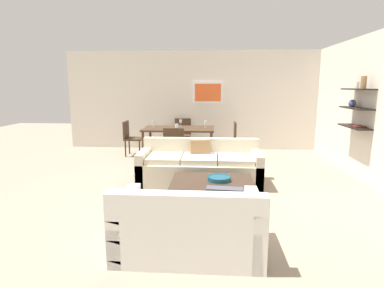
{
  "coord_description": "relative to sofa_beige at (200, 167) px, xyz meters",
  "views": [
    {
      "loc": [
        0.21,
        -5.22,
        1.77
      ],
      "look_at": [
        -0.17,
        0.2,
        0.75
      ],
      "focal_mm": 29.31,
      "sensor_mm": 36.0,
      "label": 1
    }
  ],
  "objects": [
    {
      "name": "ground_plane",
      "position": [
        0.03,
        -0.34,
        -0.29
      ],
      "size": [
        18.0,
        18.0,
        0.0
      ],
      "primitive_type": "plane",
      "color": "gray"
    },
    {
      "name": "back_wall_unit",
      "position": [
        0.33,
        3.19,
        1.06
      ],
      "size": [
        8.4,
        0.09,
        2.7
      ],
      "color": "silver",
      "rests_on": "ground"
    },
    {
      "name": "right_wall_shelf_unit",
      "position": [
        3.06,
        0.27,
        1.06
      ],
      "size": [
        0.34,
        8.2,
        2.7
      ],
      "color": "silver",
      "rests_on": "ground"
    },
    {
      "name": "sofa_beige",
      "position": [
        0.0,
        0.0,
        0.0
      ],
      "size": [
        2.19,
        0.9,
        0.78
      ],
      "color": "beige",
      "rests_on": "ground"
    },
    {
      "name": "loveseat_white",
      "position": [
        0.0,
        -2.45,
        0.0
      ],
      "size": [
        1.53,
        0.9,
        0.78
      ],
      "color": "white",
      "rests_on": "ground"
    },
    {
      "name": "coffee_table",
      "position": [
        0.24,
        -1.1,
        -0.1
      ],
      "size": [
        1.21,
        0.91,
        0.38
      ],
      "color": "#38281E",
      "rests_on": "ground"
    },
    {
      "name": "decorative_bowl",
      "position": [
        0.34,
        -1.07,
        0.12
      ],
      "size": [
        0.34,
        0.34,
        0.06
      ],
      "color": "navy",
      "rests_on": "coffee_table"
    },
    {
      "name": "dining_table",
      "position": [
        -0.6,
        1.96,
        0.39
      ],
      "size": [
        1.71,
        0.97,
        0.75
      ],
      "color": "#422D1E",
      "rests_on": "ground"
    },
    {
      "name": "dining_chair_foot",
      "position": [
        -0.6,
        1.07,
        0.21
      ],
      "size": [
        0.44,
        0.44,
        0.88
      ],
      "color": "#422D1E",
      "rests_on": "ground"
    },
    {
      "name": "dining_chair_head",
      "position": [
        -0.6,
        2.85,
        0.21
      ],
      "size": [
        0.44,
        0.44,
        0.88
      ],
      "color": "#422D1E",
      "rests_on": "ground"
    },
    {
      "name": "dining_chair_left_far",
      "position": [
        -1.87,
        2.17,
        0.21
      ],
      "size": [
        0.44,
        0.44,
        0.88
      ],
      "color": "#422D1E",
      "rests_on": "ground"
    },
    {
      "name": "dining_chair_right_far",
      "position": [
        0.66,
        2.17,
        0.21
      ],
      "size": [
        0.44,
        0.44,
        0.88
      ],
      "color": "#422D1E",
      "rests_on": "ground"
    },
    {
      "name": "wine_glass_right_far",
      "position": [
        0.04,
        2.08,
        0.58
      ],
      "size": [
        0.07,
        0.07,
        0.17
      ],
      "color": "silver",
      "rests_on": "dining_table"
    },
    {
      "name": "wine_glass_head",
      "position": [
        -0.6,
        2.38,
        0.57
      ],
      "size": [
        0.07,
        0.07,
        0.16
      ],
      "color": "silver",
      "rests_on": "dining_table"
    },
    {
      "name": "wine_glass_foot",
      "position": [
        -0.6,
        1.53,
        0.56
      ],
      "size": [
        0.08,
        0.08,
        0.15
      ],
      "color": "silver",
      "rests_on": "dining_table"
    },
    {
      "name": "wine_glass_left_far",
      "position": [
        -1.25,
        2.08,
        0.57
      ],
      "size": [
        0.06,
        0.06,
        0.17
      ],
      "color": "silver",
      "rests_on": "dining_table"
    }
  ]
}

